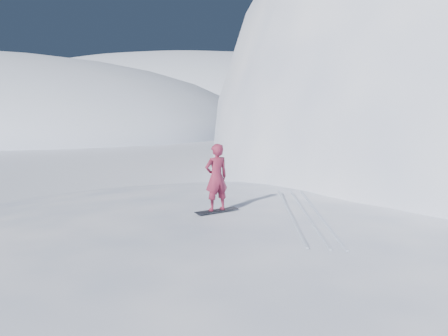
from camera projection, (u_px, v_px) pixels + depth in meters
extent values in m
ellipsoid|color=white|center=(356.00, 319.00, 11.23)|extent=(36.00, 28.00, 4.80)
ellipsoid|color=white|center=(178.00, 118.00, 123.18)|extent=(140.00, 90.00, 36.00)
ellipsoid|color=white|center=(257.00, 266.00, 14.77)|extent=(7.00, 6.30, 1.00)
cube|color=black|center=(216.00, 210.00, 12.63)|extent=(1.15, 1.05, 0.02)
imported|color=maroon|center=(216.00, 177.00, 12.47)|extent=(0.84, 0.81, 1.93)
cube|color=silver|center=(290.00, 212.00, 12.43)|extent=(1.26, 5.89, 0.04)
cube|color=silver|center=(306.00, 213.00, 12.33)|extent=(1.33, 5.88, 0.04)
cube|color=silver|center=(319.00, 214.00, 12.25)|extent=(1.31, 5.88, 0.04)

